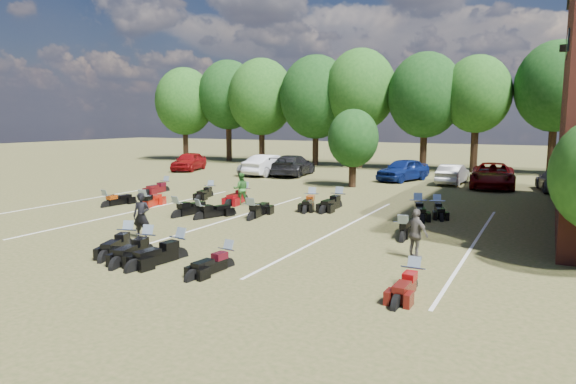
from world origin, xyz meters
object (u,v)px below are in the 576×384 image
Objects in this scene: motorcycle_3 at (179,258)px; motorcycle_14 at (166,191)px; person_black at (141,216)px; car_4 at (403,170)px; person_grey at (416,234)px; car_0 at (189,161)px; motorcycle_7 at (144,209)px; person_green at (241,189)px.

motorcycle_14 is (-10.38, 11.52, 0.00)m from motorcycle_3.
motorcycle_3 reaches higher than motorcycle_14.
person_black is 0.71× the size of motorcycle_3.
person_black reaches higher than motorcycle_14.
car_4 is 2.94× the size of person_grey.
car_0 is 1.95× the size of motorcycle_3.
person_black is at bearing -55.31° from motorcycle_14.
person_black is 6.37m from motorcycle_7.
person_grey is at bearing 35.19° from motorcycle_3.
motorcycle_14 is (-16.90, 8.23, -0.78)m from person_grey.
person_green is 10.24m from motorcycle_3.
person_green is 12.00m from person_grey.
motorcycle_14 is (-11.26, -11.82, -0.78)m from car_4.
person_black is 9.57m from person_grey.
person_grey reaches higher than motorcycle_14.
car_0 reaches higher than motorcycle_3.
car_0 is 2.93× the size of person_grey.
car_4 is 2.02× the size of motorcycle_14.
person_black reaches higher than motorcycle_7.
motorcycle_14 is (-3.27, 5.35, 0.00)m from motorcycle_7.
person_grey is 18.82m from motorcycle_14.
car_0 is at bearing 104.13° from person_black.
car_4 is at bearing -131.58° from motorcycle_7.
person_green is 0.69× the size of motorcycle_3.
person_green is at bearing -3.35° from person_grey.
car_4 is 1.89× the size of motorcycle_7.
motorcycle_7 is at bearing -74.82° from car_0.
car_4 is at bearing 44.26° from motorcycle_14.
person_grey is 13.96m from motorcycle_7.
motorcycle_14 is (6.77, -10.91, -0.78)m from car_0.
motorcycle_14 is at bearing 106.68° from person_black.
person_grey is 7.35m from motorcycle_3.
car_4 is 14.60m from person_green.
car_0 is 18.05m from car_4.
person_black is at bearing 115.59° from motorcycle_7.
person_green is at bearing -151.95° from motorcycle_7.
motorcycle_3 is at bearing -73.55° from car_4.
car_0 is 18.63m from person_green.
person_green reaches higher than car_4.
motorcycle_14 is at bearing 140.49° from motorcycle_3.
car_4 is (18.03, 0.90, 0.00)m from car_0.
person_grey is 0.69× the size of motorcycle_14.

